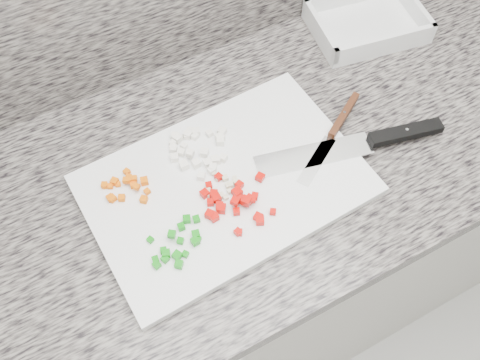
% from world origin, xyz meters
% --- Properties ---
extents(cabinet, '(3.92, 0.62, 0.86)m').
position_xyz_m(cabinet, '(0.00, 1.44, 0.43)').
color(cabinet, silver).
rests_on(cabinet, ground).
extents(countertop, '(3.96, 0.64, 0.04)m').
position_xyz_m(countertop, '(0.00, 1.44, 0.88)').
color(countertop, slate).
rests_on(countertop, cabinet).
extents(cutting_board, '(0.52, 0.36, 0.02)m').
position_xyz_m(cutting_board, '(-0.11, 1.40, 0.91)').
color(cutting_board, white).
rests_on(cutting_board, countertop).
extents(carrot_pile, '(0.08, 0.09, 0.02)m').
position_xyz_m(carrot_pile, '(-0.28, 1.47, 0.92)').
color(carrot_pile, '#E05F04').
rests_on(carrot_pile, cutting_board).
extents(onion_pile, '(0.13, 0.13, 0.02)m').
position_xyz_m(onion_pile, '(-0.12, 1.49, 0.92)').
color(onion_pile, white).
rests_on(onion_pile, cutting_board).
extents(green_pepper_pile, '(0.11, 0.09, 0.02)m').
position_xyz_m(green_pepper_pile, '(-0.24, 1.32, 0.92)').
color(green_pepper_pile, '#0B7E0C').
rests_on(green_pepper_pile, cutting_board).
extents(red_pepper_pile, '(0.14, 0.13, 0.03)m').
position_xyz_m(red_pepper_pile, '(-0.12, 1.35, 0.92)').
color(red_pepper_pile, '#C20802').
rests_on(red_pepper_pile, cutting_board).
extents(garlic_pile, '(0.07, 0.07, 0.01)m').
position_xyz_m(garlic_pile, '(-0.12, 1.39, 0.92)').
color(garlic_pile, beige).
rests_on(garlic_pile, cutting_board).
extents(chef_knife, '(0.37, 0.13, 0.02)m').
position_xyz_m(chef_knife, '(0.18, 1.34, 0.92)').
color(chef_knife, silver).
rests_on(chef_knife, cutting_board).
extents(paring_knife, '(0.22, 0.14, 0.02)m').
position_xyz_m(paring_knife, '(0.14, 1.41, 0.92)').
color(paring_knife, silver).
rests_on(paring_knife, cutting_board).
extents(tray, '(0.27, 0.21, 0.05)m').
position_xyz_m(tray, '(0.36, 1.62, 0.92)').
color(tray, silver).
rests_on(tray, countertop).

